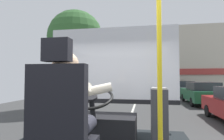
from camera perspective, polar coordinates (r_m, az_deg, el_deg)
name	(u,v)px	position (r m, az deg, el deg)	size (l,w,h in m)	color
ground	(134,109)	(10.81, 6.80, -11.94)	(18.00, 44.00, 0.06)	#393939
driver_seat	(62,131)	(1.62, -15.52, -17.96)	(0.48, 0.48, 1.26)	black
bus_driver	(68,107)	(1.70, -13.55, -11.35)	(0.74, 0.59, 0.78)	#282833
steering_console	(99,127)	(2.83, -4.14, -17.43)	(1.10, 0.99, 0.83)	black
handrail_pole	(159,57)	(1.69, 14.67, 4.01)	(0.04, 0.04, 2.29)	yellow
fare_box	(159,119)	(2.58, 14.60, -14.62)	(0.21, 0.27, 0.83)	#333338
windshield_panel	(112,73)	(3.52, 0.02, -1.06)	(2.50, 0.08, 1.48)	silver
street_tree	(76,38)	(10.95, -11.37, 9.73)	(3.19, 3.19, 5.68)	#4C3828
shop_building	(202,61)	(22.36, 26.37, 2.50)	(12.43, 4.37, 7.20)	#BCB29E
parked_car_green	(202,93)	(13.59, 26.34, -6.43)	(1.98, 4.12, 1.48)	#195633
parked_car_charcoal	(182,89)	(18.37, 21.24, -5.44)	(1.93, 4.32, 1.46)	#474C51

